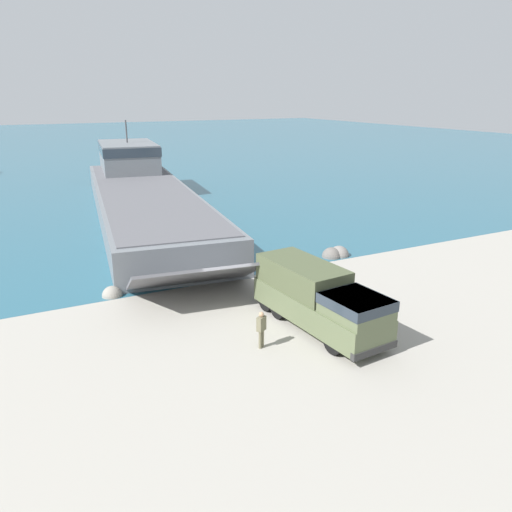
{
  "coord_description": "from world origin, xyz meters",
  "views": [
    {
      "loc": [
        -9.3,
        -22.27,
        10.62
      ],
      "look_at": [
        2.44,
        0.86,
        2.18
      ],
      "focal_mm": 35.0,
      "sensor_mm": 36.0,
      "label": 1
    }
  ],
  "objects": [
    {
      "name": "ground_plane",
      "position": [
        0.0,
        0.0,
        0.0
      ],
      "size": [
        240.0,
        240.0,
        0.0
      ],
      "primitive_type": "plane",
      "color": "#9E998E"
    },
    {
      "name": "water_surface",
      "position": [
        0.0,
        93.52,
        0.0
      ],
      "size": [
        240.0,
        180.0,
        0.01
      ],
      "primitive_type": "cube",
      "color": "#285B70",
      "rests_on": "ground_plane"
    },
    {
      "name": "landing_craft",
      "position": [
        2.15,
        24.57,
        1.96
      ],
      "size": [
        12.87,
        41.41,
        7.94
      ],
      "rotation": [
        0.0,
        0.0,
        -0.13
      ],
      "color": "slate",
      "rests_on": "ground_plane"
    },
    {
      "name": "military_truck",
      "position": [
        3.12,
        -4.29,
        1.52
      ],
      "size": [
        3.07,
        7.87,
        2.89
      ],
      "rotation": [
        0.0,
        0.0,
        -1.48
      ],
      "color": "#566042",
      "rests_on": "ground_plane"
    },
    {
      "name": "soldier_on_ramp",
      "position": [
        -0.2,
        -4.87,
        0.98
      ],
      "size": [
        0.5,
        0.42,
        1.7
      ],
      "rotation": [
        0.0,
        0.0,
        2.07
      ],
      "color": "#6B664C",
      "rests_on": "ground_plane"
    },
    {
      "name": "shoreline_rock_a",
      "position": [
        10.0,
        4.33,
        0.0
      ],
      "size": [
        1.33,
        1.33,
        1.33
      ],
      "primitive_type": "sphere",
      "color": "#66605B",
      "rests_on": "ground_plane"
    },
    {
      "name": "shoreline_rock_b",
      "position": [
        10.63,
        4.33,
        0.0
      ],
      "size": [
        1.37,
        1.37,
        1.37
      ],
      "primitive_type": "sphere",
      "color": "gray",
      "rests_on": "ground_plane"
    },
    {
      "name": "shoreline_rock_c",
      "position": [
        -4.84,
        4.09,
        0.0
      ],
      "size": [
        1.12,
        1.12,
        1.12
      ],
      "primitive_type": "sphere",
      "color": "gray",
      "rests_on": "ground_plane"
    }
  ]
}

